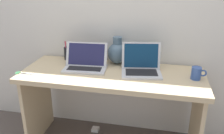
# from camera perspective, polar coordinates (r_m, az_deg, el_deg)

# --- Properties ---
(back_wall) EXTENTS (4.40, 0.04, 2.40)m
(back_wall) POSITION_cam_1_polar(r_m,az_deg,el_deg) (2.17, 1.86, 13.79)
(back_wall) COLOR silver
(back_wall) RESTS_ON ground
(desk) EXTENTS (1.50, 0.58, 0.72)m
(desk) POSITION_cam_1_polar(r_m,az_deg,el_deg) (2.05, 0.00, -5.29)
(desk) COLOR #D1B78C
(desk) RESTS_ON ground
(laptop_left) EXTENTS (0.37, 0.25, 0.21)m
(laptop_left) POSITION_cam_1_polar(r_m,az_deg,el_deg) (2.07, -6.21, 1.19)
(laptop_left) COLOR silver
(laptop_left) RESTS_ON desk
(laptop_right) EXTENTS (0.35, 0.29, 0.24)m
(laptop_right) POSITION_cam_1_polar(r_m,az_deg,el_deg) (1.99, 6.88, 0.49)
(laptop_right) COLOR silver
(laptop_right) RESTS_ON desk
(green_vase) EXTENTS (0.17, 0.17, 0.24)m
(green_vase) POSITION_cam_1_polar(r_m,az_deg,el_deg) (2.16, 1.27, 3.48)
(green_vase) COLOR slate
(green_vase) RESTS_ON desk
(coffee_mug) EXTENTS (0.11, 0.08, 0.10)m
(coffee_mug) POSITION_cam_1_polar(r_m,az_deg,el_deg) (1.96, 19.29, -1.38)
(coffee_mug) COLOR #335199
(coffee_mug) RESTS_ON desk
(pen_cup) EXTENTS (0.06, 0.06, 0.18)m
(pen_cup) POSITION_cam_1_polar(r_m,az_deg,el_deg) (2.30, -10.44, 3.21)
(pen_cup) COLOR black
(pen_cup) RESTS_ON desk
(scissors) EXTENTS (0.15, 0.05, 0.01)m
(scissors) POSITION_cam_1_polar(r_m,az_deg,el_deg) (2.10, -20.65, -1.33)
(scissors) COLOR #B7B7BC
(scissors) RESTS_ON desk
(power_brick) EXTENTS (0.07, 0.07, 0.03)m
(power_brick) POSITION_cam_1_polar(r_m,az_deg,el_deg) (2.52, -3.94, -14.41)
(power_brick) COLOR white
(power_brick) RESTS_ON ground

